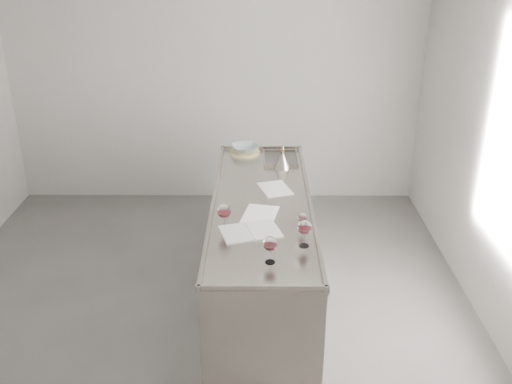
{
  "coord_description": "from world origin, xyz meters",
  "views": [
    {
      "loc": [
        0.48,
        -3.64,
        2.78
      ],
      "look_at": [
        0.46,
        0.31,
        1.02
      ],
      "focal_mm": 40.0,
      "sensor_mm": 36.0,
      "label": 1
    }
  ],
  "objects_px": {
    "wine_glass_right": "(305,228)",
    "wine_glass_small": "(302,218)",
    "counter": "(261,255)",
    "ceramic_bowl": "(245,148)",
    "notebook": "(251,232)",
    "wine_funnel": "(282,161)",
    "wine_glass_left": "(224,212)",
    "wine_glass_middle": "(270,244)"
  },
  "relations": [
    {
      "from": "ceramic_bowl",
      "to": "wine_glass_left",
      "type": "bearing_deg",
      "value": -93.9
    },
    {
      "from": "wine_glass_small",
      "to": "wine_funnel",
      "type": "xyz_separation_m",
      "value": [
        -0.09,
        1.17,
        -0.03
      ]
    },
    {
      "from": "wine_funnel",
      "to": "wine_glass_right",
      "type": "bearing_deg",
      "value": -86.28
    },
    {
      "from": "counter",
      "to": "notebook",
      "type": "xyz_separation_m",
      "value": [
        -0.08,
        -0.49,
        0.47
      ]
    },
    {
      "from": "ceramic_bowl",
      "to": "wine_funnel",
      "type": "height_order",
      "value": "wine_funnel"
    },
    {
      "from": "wine_glass_right",
      "to": "ceramic_bowl",
      "type": "distance_m",
      "value": 1.81
    },
    {
      "from": "wine_glass_left",
      "to": "wine_glass_right",
      "type": "height_order",
      "value": "wine_glass_left"
    },
    {
      "from": "counter",
      "to": "ceramic_bowl",
      "type": "xyz_separation_m",
      "value": [
        -0.15,
        1.08,
        0.52
      ]
    },
    {
      "from": "counter",
      "to": "wine_funnel",
      "type": "distance_m",
      "value": 0.91
    },
    {
      "from": "counter",
      "to": "wine_glass_right",
      "type": "distance_m",
      "value": 0.95
    },
    {
      "from": "wine_glass_small",
      "to": "ceramic_bowl",
      "type": "bearing_deg",
      "value": 105.51
    },
    {
      "from": "wine_glass_left",
      "to": "ceramic_bowl",
      "type": "xyz_separation_m",
      "value": [
        0.1,
        1.53,
        -0.09
      ]
    },
    {
      "from": "wine_glass_middle",
      "to": "wine_glass_left",
      "type": "bearing_deg",
      "value": 125.23
    },
    {
      "from": "wine_glass_right",
      "to": "wine_glass_small",
      "type": "xyz_separation_m",
      "value": [
        0.0,
        0.22,
        -0.04
      ]
    },
    {
      "from": "wine_glass_small",
      "to": "wine_funnel",
      "type": "bearing_deg",
      "value": 94.4
    },
    {
      "from": "notebook",
      "to": "wine_funnel",
      "type": "distance_m",
      "value": 1.23
    },
    {
      "from": "wine_funnel",
      "to": "wine_glass_middle",
      "type": "bearing_deg",
      "value": -94.88
    },
    {
      "from": "wine_glass_small",
      "to": "notebook",
      "type": "relative_size",
      "value": 0.3
    },
    {
      "from": "counter",
      "to": "wine_glass_small",
      "type": "height_order",
      "value": "wine_glass_small"
    },
    {
      "from": "wine_glass_middle",
      "to": "ceramic_bowl",
      "type": "bearing_deg",
      "value": 95.85
    },
    {
      "from": "wine_glass_right",
      "to": "ceramic_bowl",
      "type": "height_order",
      "value": "wine_glass_right"
    },
    {
      "from": "wine_glass_middle",
      "to": "wine_funnel",
      "type": "distance_m",
      "value": 1.6
    },
    {
      "from": "notebook",
      "to": "wine_glass_right",
      "type": "bearing_deg",
      "value": -44.54
    },
    {
      "from": "wine_glass_left",
      "to": "counter",
      "type": "bearing_deg",
      "value": 60.35
    },
    {
      "from": "counter",
      "to": "wine_glass_small",
      "type": "relative_size",
      "value": 17.95
    },
    {
      "from": "wine_glass_middle",
      "to": "wine_funnel",
      "type": "xyz_separation_m",
      "value": [
        0.14,
        1.59,
        -0.06
      ]
    },
    {
      "from": "wine_glass_left",
      "to": "ceramic_bowl",
      "type": "bearing_deg",
      "value": 86.1
    },
    {
      "from": "ceramic_bowl",
      "to": "wine_glass_small",
      "type": "bearing_deg",
      "value": -74.49
    },
    {
      "from": "counter",
      "to": "wine_glass_small",
      "type": "xyz_separation_m",
      "value": [
        0.27,
        -0.46,
        0.56
      ]
    },
    {
      "from": "wine_glass_left",
      "to": "notebook",
      "type": "xyz_separation_m",
      "value": [
        0.18,
        -0.04,
        -0.13
      ]
    },
    {
      "from": "wine_glass_right",
      "to": "wine_glass_middle",
      "type": "bearing_deg",
      "value": -137.52
    },
    {
      "from": "counter",
      "to": "ceramic_bowl",
      "type": "bearing_deg",
      "value": 98.05
    },
    {
      "from": "counter",
      "to": "wine_glass_left",
      "type": "height_order",
      "value": "wine_glass_left"
    },
    {
      "from": "notebook",
      "to": "ceramic_bowl",
      "type": "relative_size",
      "value": 1.85
    },
    {
      "from": "counter",
      "to": "wine_funnel",
      "type": "height_order",
      "value": "wine_funnel"
    },
    {
      "from": "wine_glass_small",
      "to": "wine_funnel",
      "type": "height_order",
      "value": "wine_funnel"
    },
    {
      "from": "counter",
      "to": "wine_glass_left",
      "type": "bearing_deg",
      "value": -119.65
    },
    {
      "from": "wine_glass_left",
      "to": "notebook",
      "type": "relative_size",
      "value": 0.43
    },
    {
      "from": "wine_glass_small",
      "to": "ceramic_bowl",
      "type": "xyz_separation_m",
      "value": [
        -0.43,
        1.54,
        -0.04
      ]
    },
    {
      "from": "notebook",
      "to": "ceramic_bowl",
      "type": "bearing_deg",
      "value": 76.0
    },
    {
      "from": "wine_glass_middle",
      "to": "wine_glass_right",
      "type": "bearing_deg",
      "value": 42.48
    },
    {
      "from": "wine_glass_right",
      "to": "notebook",
      "type": "xyz_separation_m",
      "value": [
        -0.35,
        0.19,
        -0.13
      ]
    }
  ]
}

